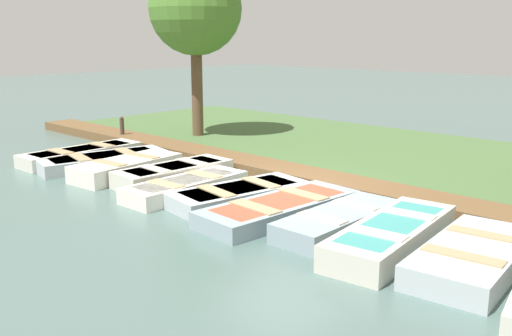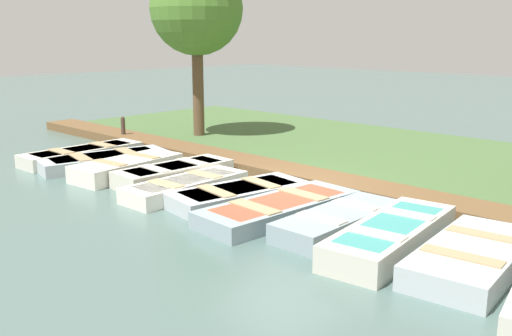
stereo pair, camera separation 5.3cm
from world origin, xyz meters
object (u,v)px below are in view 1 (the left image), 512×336
mooring_post_near (122,130)px  rowboat_5 (239,194)px  rowboat_3 (174,173)px  rowboat_4 (186,186)px  rowboat_9 (473,256)px  rowboat_8 (392,235)px  rowboat_2 (127,167)px  rowboat_6 (280,208)px  park_tree_far_left (195,10)px  rowboat_0 (82,154)px  rowboat_1 (104,160)px  rowboat_7 (340,220)px

mooring_post_near → rowboat_5: bearing=74.2°
rowboat_3 → rowboat_5: bearing=89.0°
rowboat_3 → rowboat_4: rowboat_3 is taller
rowboat_4 → mooring_post_near: bearing=-113.9°
rowboat_9 → mooring_post_near: 12.35m
rowboat_4 → rowboat_8: bearing=90.7°
rowboat_2 → rowboat_8: 7.10m
rowboat_6 → park_tree_far_left: park_tree_far_left is taller
rowboat_0 → rowboat_5: (-0.16, 5.87, -0.01)m
mooring_post_near → rowboat_1: bearing=48.5°
park_tree_far_left → rowboat_8: bearing=66.0°
rowboat_1 → rowboat_7: rowboat_7 is taller
rowboat_2 → rowboat_7: 5.99m
rowboat_8 → mooring_post_near: 11.12m
rowboat_2 → rowboat_8: size_ratio=0.86×
rowboat_0 → rowboat_8: rowboat_8 is taller
rowboat_5 → mooring_post_near: 7.59m
rowboat_3 → rowboat_5: 2.25m
rowboat_7 → park_tree_far_left: bearing=-116.8°
rowboat_0 → park_tree_far_left: 5.85m
rowboat_8 → rowboat_0: bearing=-97.0°
rowboat_6 → rowboat_9: 3.63m
rowboat_5 → rowboat_6: size_ratio=0.91×
rowboat_6 → rowboat_7: 1.26m
rowboat_7 → rowboat_2: bearing=-87.9°
rowboat_8 → park_tree_far_left: (-4.33, -9.72, 3.86)m
rowboat_5 → mooring_post_near: bearing=-96.7°
rowboat_5 → rowboat_6: 1.24m
rowboat_0 → rowboat_7: (-0.16, 8.34, 0.00)m
rowboat_7 → mooring_post_near: 10.00m
rowboat_8 → mooring_post_near: (-2.22, -10.89, 0.20)m
rowboat_4 → rowboat_5: (-0.37, 1.22, -0.01)m
rowboat_7 → park_tree_far_left: 10.34m
rowboat_1 → rowboat_8: bearing=102.1°
rowboat_8 → rowboat_7: bearing=-104.5°
rowboat_3 → mooring_post_near: mooring_post_near is taller
rowboat_2 → rowboat_5: bearing=88.9°
rowboat_4 → rowboat_5: rowboat_4 is taller
rowboat_5 → rowboat_6: bearing=92.3°
rowboat_0 → rowboat_6: rowboat_0 is taller
rowboat_2 → mooring_post_near: mooring_post_near is taller
rowboat_8 → rowboat_5: bearing=-99.5°
rowboat_5 → rowboat_8: rowboat_8 is taller
rowboat_1 → rowboat_0: bearing=-78.4°
park_tree_far_left → rowboat_1: bearing=17.4°
rowboat_0 → rowboat_6: bearing=88.3°
rowboat_7 → park_tree_far_left: (-4.19, -8.61, 3.90)m
rowboat_4 → rowboat_7: (-0.37, 3.70, 0.00)m
rowboat_4 → rowboat_7: 3.72m
rowboat_3 → rowboat_9: size_ratio=0.98×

